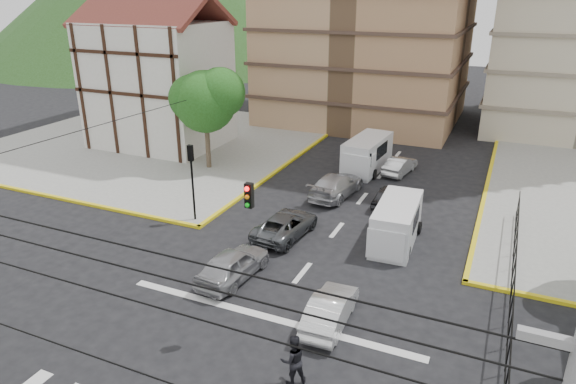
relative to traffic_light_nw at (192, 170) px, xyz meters
The scene contains 17 objects.
ground 11.46m from the traffic_light_nw, 45.00° to the right, with size 160.00×160.00×0.00m, color black.
sidewalk_nw 17.52m from the traffic_light_nw, 135.00° to the left, with size 26.00×26.00×0.15m, color gray.
stop_line 10.68m from the traffic_light_nw, 40.24° to the right, with size 13.00×0.40×0.01m, color silver.
tudor_building 16.70m from the traffic_light_nw, 132.55° to the left, with size 10.80×8.05×12.23m.
park_fence 17.40m from the traffic_light_nw, 11.11° to the right, with size 0.10×22.50×1.66m, color black, non-canonical shape.
tree_tudor 9.42m from the traffic_light_nw, 116.53° to the left, with size 5.39×4.40×7.43m.
traffic_light_nw is the anchor object (origin of this frame).
traffic_light_hanging 12.86m from the traffic_light_nw, 51.58° to the right, with size 18.00×9.12×0.92m.
van_right_lane 11.40m from the traffic_light_nw, ahead, with size 2.17×5.02×2.22m.
van_left_lane 14.11m from the traffic_light_nw, 62.17° to the left, with size 2.52×5.53×2.43m.
car_silver_front_left 7.20m from the traffic_light_nw, 41.74° to the right, with size 1.74×4.32×1.47m, color #A1A1A6.
car_white_front_right 12.12m from the traffic_light_nw, 30.07° to the right, with size 1.38×3.95×1.30m, color white.
car_grey_mid_left 6.03m from the traffic_light_nw, ahead, with size 2.14×4.64×1.29m, color #4F5256.
car_silver_rear_left 9.57m from the traffic_light_nw, 48.77° to the left, with size 2.07×5.10×1.48m, color #AAAAAF.
car_darkgrey_mid_right 12.05m from the traffic_light_nw, 35.60° to the left, with size 1.49×3.71×1.26m, color #29292C.
car_white_rear_right 15.84m from the traffic_light_nw, 55.30° to the left, with size 1.31×3.74×1.23m, color silver.
pedestrian_crosswalk 14.17m from the traffic_light_nw, 43.04° to the right, with size 0.90×0.70×1.85m, color black.
Camera 1 is at (7.87, -14.46, 12.49)m, focal length 32.00 mm.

